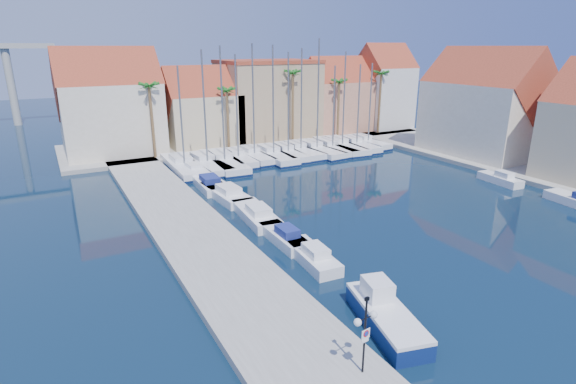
% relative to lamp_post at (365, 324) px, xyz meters
% --- Properties ---
extents(ground, '(260.00, 260.00, 0.00)m').
position_rel_lamp_post_xyz_m(ground, '(7.32, 2.33, -2.93)').
color(ground, black).
rests_on(ground, ground).
extents(quay_west, '(6.00, 77.00, 0.50)m').
position_rel_lamp_post_xyz_m(quay_west, '(-1.68, 15.83, -2.68)').
color(quay_west, gray).
rests_on(quay_west, ground).
extents(shore_north, '(54.00, 16.00, 0.50)m').
position_rel_lamp_post_xyz_m(shore_north, '(17.32, 50.33, -2.68)').
color(shore_north, gray).
rests_on(shore_north, ground).
extents(shore_east, '(12.00, 60.00, 0.50)m').
position_rel_lamp_post_xyz_m(shore_east, '(39.32, 17.33, -2.68)').
color(shore_east, gray).
rests_on(shore_east, ground).
extents(lamp_post, '(1.25, 0.45, 3.70)m').
position_rel_lamp_post_xyz_m(lamp_post, '(0.00, 0.00, 0.00)').
color(lamp_post, black).
rests_on(lamp_post, quay_west).
extents(fishing_boat, '(3.44, 6.41, 2.13)m').
position_rel_lamp_post_xyz_m(fishing_boat, '(3.54, 2.72, -2.22)').
color(fishing_boat, navy).
rests_on(fishing_boat, ground).
extents(motorboat_west_0, '(2.19, 5.68, 1.40)m').
position_rel_lamp_post_xyz_m(motorboat_west_0, '(4.04, 10.71, -2.42)').
color(motorboat_west_0, white).
rests_on(motorboat_west_0, ground).
extents(motorboat_west_1, '(1.80, 5.46, 1.40)m').
position_rel_lamp_post_xyz_m(motorboat_west_1, '(3.91, 14.46, -2.42)').
color(motorboat_west_1, white).
rests_on(motorboat_west_1, ground).
extents(motorboat_west_2, '(2.77, 7.09, 1.40)m').
position_rel_lamp_post_xyz_m(motorboat_west_2, '(4.03, 19.69, -2.42)').
color(motorboat_west_2, white).
rests_on(motorboat_west_2, ground).
extents(motorboat_west_3, '(2.81, 7.50, 1.40)m').
position_rel_lamp_post_xyz_m(motorboat_west_3, '(3.85, 26.22, -2.42)').
color(motorboat_west_3, white).
rests_on(motorboat_west_3, ground).
extents(motorboat_west_4, '(2.61, 7.18, 1.40)m').
position_rel_lamp_post_xyz_m(motorboat_west_4, '(3.49, 30.29, -2.42)').
color(motorboat_west_4, white).
rests_on(motorboat_west_4, ground).
extents(motorboat_west_5, '(2.29, 6.30, 1.40)m').
position_rel_lamp_post_xyz_m(motorboat_west_5, '(3.55, 35.95, -2.42)').
color(motorboat_west_5, white).
rests_on(motorboat_west_5, ground).
extents(motorboat_west_6, '(2.11, 6.38, 1.40)m').
position_rel_lamp_post_xyz_m(motorboat_west_6, '(3.46, 40.60, -2.42)').
color(motorboat_west_6, white).
rests_on(motorboat_west_6, ground).
extents(motorboat_east_1, '(2.03, 5.03, 1.40)m').
position_rel_lamp_post_xyz_m(motorboat_east_1, '(31.32, 16.79, -2.42)').
color(motorboat_east_1, white).
rests_on(motorboat_east_1, ground).
extents(sailboat_0, '(3.29, 11.52, 11.94)m').
position_rel_lamp_post_xyz_m(sailboat_0, '(3.14, 38.20, -2.37)').
color(sailboat_0, white).
rests_on(sailboat_0, ground).
extents(sailboat_1, '(3.58, 11.03, 13.63)m').
position_rel_lamp_post_xyz_m(sailboat_1, '(5.80, 37.98, -2.34)').
color(sailboat_1, white).
rests_on(sailboat_1, ground).
extents(sailboat_2, '(3.92, 12.11, 14.03)m').
position_rel_lamp_post_xyz_m(sailboat_2, '(7.99, 37.86, -2.35)').
color(sailboat_2, white).
rests_on(sailboat_2, ground).
extents(sailboat_3, '(2.64, 8.94, 13.08)m').
position_rel_lamp_post_xyz_m(sailboat_3, '(10.11, 38.55, -2.31)').
color(sailboat_3, white).
rests_on(sailboat_3, ground).
extents(sailboat_4, '(2.62, 9.27, 14.28)m').
position_rel_lamp_post_xyz_m(sailboat_4, '(12.45, 38.97, -2.30)').
color(sailboat_4, white).
rests_on(sailboat_4, ground).
extents(sailboat_5, '(3.07, 10.77, 14.12)m').
position_rel_lamp_post_xyz_m(sailboat_5, '(14.80, 38.24, -2.33)').
color(sailboat_5, white).
rests_on(sailboat_5, ground).
extents(sailboat_6, '(3.25, 9.51, 13.29)m').
position_rel_lamp_post_xyz_m(sailboat_6, '(16.97, 38.17, -2.32)').
color(sailboat_6, white).
rests_on(sailboat_6, ground).
extents(sailboat_7, '(2.88, 10.22, 13.73)m').
position_rel_lamp_post_xyz_m(sailboat_7, '(19.08, 38.67, -2.33)').
color(sailboat_7, white).
rests_on(sailboat_7, ground).
extents(sailboat_8, '(3.75, 11.15, 14.89)m').
position_rel_lamp_post_xyz_m(sailboat_8, '(21.32, 38.29, -2.33)').
color(sailboat_8, white).
rests_on(sailboat_8, ground).
extents(sailboat_9, '(3.09, 10.15, 11.55)m').
position_rel_lamp_post_xyz_m(sailboat_9, '(23.74, 38.05, -2.36)').
color(sailboat_9, white).
rests_on(sailboat_9, ground).
extents(sailboat_10, '(3.88, 11.60, 13.28)m').
position_rel_lamp_post_xyz_m(sailboat_10, '(25.71, 38.50, -2.35)').
color(sailboat_10, white).
rests_on(sailboat_10, ground).
extents(sailboat_11, '(3.03, 9.95, 11.64)m').
position_rel_lamp_post_xyz_m(sailboat_11, '(27.93, 38.09, -2.35)').
color(sailboat_11, white).
rests_on(sailboat_11, ground).
extents(sailboat_12, '(2.98, 8.77, 11.73)m').
position_rel_lamp_post_xyz_m(sailboat_12, '(30.28, 38.52, -2.33)').
color(sailboat_12, white).
rests_on(sailboat_12, ground).
extents(building_0, '(12.30, 9.00, 13.50)m').
position_rel_lamp_post_xyz_m(building_0, '(-2.68, 49.33, 3.60)').
color(building_0, beige).
rests_on(building_0, shore_north).
extents(building_1, '(10.30, 8.00, 11.00)m').
position_rel_lamp_post_xyz_m(building_1, '(9.32, 49.33, 2.37)').
color(building_1, beige).
rests_on(building_1, shore_north).
extents(building_2, '(14.20, 10.20, 11.50)m').
position_rel_lamp_post_xyz_m(building_2, '(20.32, 50.33, 3.33)').
color(building_2, tan).
rests_on(building_2, shore_north).
extents(building_3, '(10.30, 8.00, 12.00)m').
position_rel_lamp_post_xyz_m(building_3, '(32.32, 49.33, 2.93)').
color(building_3, tan).
rests_on(building_3, shore_north).
extents(building_4, '(8.30, 8.00, 14.00)m').
position_rel_lamp_post_xyz_m(building_4, '(41.32, 48.33, 4.04)').
color(building_4, silver).
rests_on(building_4, shore_north).
extents(building_6, '(9.00, 14.30, 13.50)m').
position_rel_lamp_post_xyz_m(building_6, '(39.32, 26.33, 3.59)').
color(building_6, beige).
rests_on(building_6, shore_east).
extents(palm_0, '(2.60, 2.60, 10.15)m').
position_rel_lamp_post_xyz_m(palm_0, '(1.32, 44.33, 6.15)').
color(palm_0, brown).
rests_on(palm_0, shore_north).
extents(palm_1, '(2.60, 2.60, 9.15)m').
position_rel_lamp_post_xyz_m(palm_1, '(11.32, 44.33, 5.21)').
color(palm_1, brown).
rests_on(palm_1, shore_north).
extents(palm_2, '(2.60, 2.60, 11.15)m').
position_rel_lamp_post_xyz_m(palm_2, '(21.32, 44.33, 7.09)').
color(palm_2, brown).
rests_on(palm_2, shore_north).
extents(palm_3, '(2.60, 2.60, 9.65)m').
position_rel_lamp_post_xyz_m(palm_3, '(29.32, 44.33, 5.68)').
color(palm_3, brown).
rests_on(palm_3, shore_north).
extents(palm_4, '(2.60, 2.60, 10.65)m').
position_rel_lamp_post_xyz_m(palm_4, '(37.32, 44.33, 6.62)').
color(palm_4, brown).
rests_on(palm_4, shore_north).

